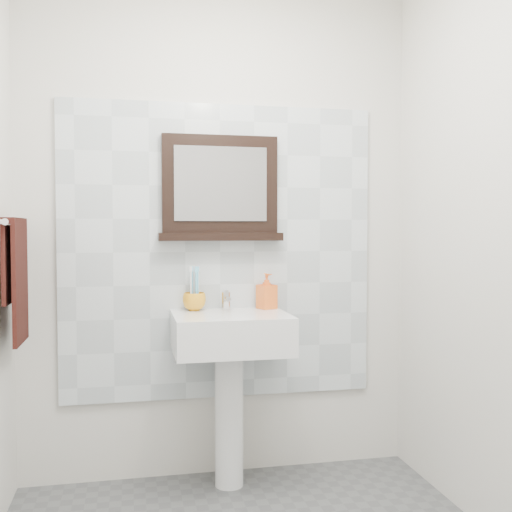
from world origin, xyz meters
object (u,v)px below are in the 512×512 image
at_px(hand_towel, 16,270).
at_px(toothbrush_cup, 194,302).
at_px(soap_dispenser, 267,291).
at_px(pedestal_sink, 231,351).
at_px(framed_mirror, 220,191).

bearing_deg(hand_towel, toothbrush_cup, 13.42).
bearing_deg(hand_towel, soap_dispenser, 9.08).
bearing_deg(soap_dispenser, pedestal_sink, -169.29).
relative_size(soap_dispenser, hand_towel, 0.33).
distance_m(pedestal_sink, soap_dispenser, 0.37).
distance_m(toothbrush_cup, soap_dispenser, 0.37).
xyz_separation_m(soap_dispenser, hand_towel, (-1.17, -0.19, 0.13)).
distance_m(soap_dispenser, hand_towel, 1.19).
xyz_separation_m(toothbrush_cup, soap_dispenser, (0.37, -0.00, 0.05)).
relative_size(toothbrush_cup, framed_mirror, 0.18).
distance_m(pedestal_sink, hand_towel, 1.04).
xyz_separation_m(toothbrush_cup, hand_towel, (-0.80, -0.19, 0.18)).
bearing_deg(framed_mirror, soap_dispenser, -11.98).
distance_m(toothbrush_cup, framed_mirror, 0.57).
distance_m(pedestal_sink, toothbrush_cup, 0.31).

